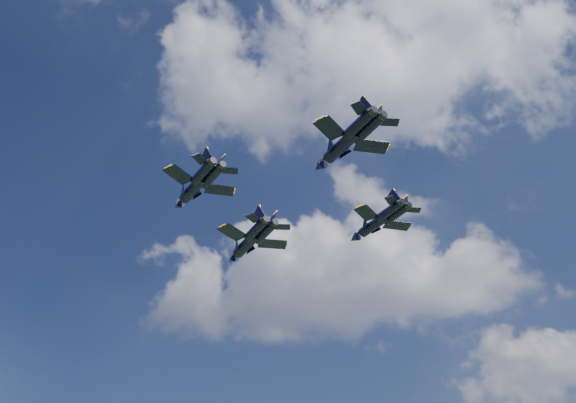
# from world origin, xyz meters

# --- Properties ---
(jet_lead) EXTENTS (13.87, 14.38, 3.84)m
(jet_lead) POSITION_xyz_m (-4.50, 21.42, 59.71)
(jet_lead) COLOR black
(jet_left) EXTENTS (12.17, 11.64, 3.24)m
(jet_left) POSITION_xyz_m (-5.58, 0.35, 56.27)
(jet_left) COLOR black
(jet_right) EXTENTS (12.59, 11.92, 3.34)m
(jet_right) POSITION_xyz_m (16.78, 19.89, 59.32)
(jet_right) COLOR black
(jet_slot) EXTENTS (12.83, 12.64, 3.46)m
(jet_slot) POSITION_xyz_m (15.43, -2.12, 57.67)
(jet_slot) COLOR black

